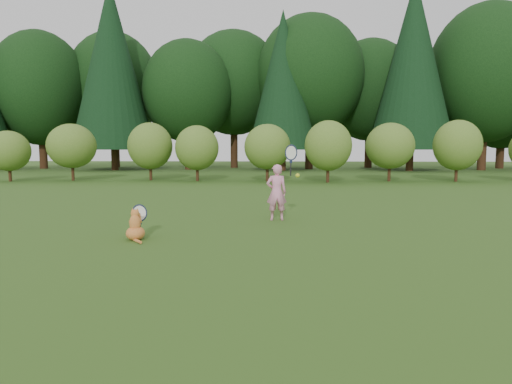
# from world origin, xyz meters

# --- Properties ---
(ground) EXTENTS (100.00, 100.00, 0.00)m
(ground) POSITION_xyz_m (0.00, 0.00, 0.00)
(ground) COLOR #294A15
(ground) RESTS_ON ground
(shrub_row) EXTENTS (28.00, 3.00, 2.80)m
(shrub_row) POSITION_xyz_m (0.00, 13.00, 1.40)
(shrub_row) COLOR #486E22
(shrub_row) RESTS_ON ground
(woodland_backdrop) EXTENTS (48.00, 10.00, 15.00)m
(woodland_backdrop) POSITION_xyz_m (0.00, 23.00, 7.50)
(woodland_backdrop) COLOR black
(woodland_backdrop) RESTS_ON ground
(child) EXTENTS (0.65, 0.39, 1.74)m
(child) POSITION_xyz_m (0.57, 1.96, 0.61)
(child) COLOR pink
(child) RESTS_ON ground
(cat) EXTENTS (0.44, 0.75, 0.70)m
(cat) POSITION_xyz_m (-1.71, -0.12, 0.27)
(cat) COLOR orange
(cat) RESTS_ON ground
(tennis_ball) EXTENTS (0.07, 0.07, 0.07)m
(tennis_ball) POSITION_xyz_m (0.91, 0.05, 1.05)
(tennis_ball) COLOR gold
(tennis_ball) RESTS_ON ground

